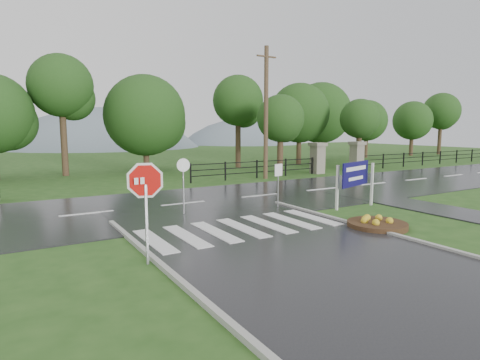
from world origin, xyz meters
TOP-DOWN VIEW (x-y plane):
  - ground at (0.00, 0.00)m, footprint 120.00×120.00m
  - main_road at (0.00, 10.00)m, footprint 90.00×8.00m
  - walkway at (8.50, 4.00)m, footprint 2.20×11.00m
  - crosswalk at (0.00, 5.00)m, footprint 6.50×2.80m
  - pillar_west at (13.00, 16.00)m, footprint 1.00×1.00m
  - pillar_east at (17.00, 16.00)m, footprint 1.00×1.00m
  - fence_west at (7.75, 16.00)m, footprint 9.58×0.08m
  - fence_east at (27.75, 16.00)m, footprint 20.58×0.08m
  - hills at (3.49, 65.00)m, footprint 102.00×48.00m
  - treeline at (1.00, 24.00)m, footprint 83.20×5.20m
  - stop_sign at (-3.75, 3.30)m, footprint 1.16×0.33m
  - estate_billboard at (5.92, 5.69)m, footprint 2.14×0.71m
  - flower_bed at (4.01, 2.87)m, footprint 1.96×1.96m
  - reg_sign_small at (3.10, 7.26)m, footprint 0.41×0.07m
  - reg_sign_round at (-0.79, 8.04)m, footprint 0.50×0.10m
  - utility_pole_east at (8.10, 15.50)m, footprint 1.50×0.28m
  - entrance_tree_left at (10.74, 17.50)m, footprint 3.41×3.41m
  - entrance_tree_right at (18.79, 17.50)m, footprint 3.21×3.21m

SIDE VIEW (x-z plane):
  - hills at x=3.49m, z-range -39.54..8.46m
  - ground at x=0.00m, z-range 0.00..0.00m
  - main_road at x=0.00m, z-range -0.02..0.02m
  - walkway at x=8.50m, z-range -0.02..0.02m
  - treeline at x=1.00m, z-range -5.00..5.00m
  - crosswalk at x=0.00m, z-range 0.05..0.07m
  - flower_bed at x=4.01m, z-range -0.05..0.34m
  - fence_west at x=7.75m, z-range 0.12..1.32m
  - fence_east at x=27.75m, z-range 0.14..1.34m
  - pillar_west at x=13.00m, z-range 0.06..2.30m
  - pillar_east at x=17.00m, z-range 0.06..2.30m
  - estate_billboard at x=5.92m, z-range 0.36..2.30m
  - reg_sign_small at x=3.10m, z-range 0.41..2.26m
  - reg_sign_round at x=-0.79m, z-range 0.29..2.48m
  - stop_sign at x=-3.75m, z-range 0.53..3.21m
  - entrance_tree_left at x=10.74m, z-range 1.10..6.79m
  - entrance_tree_right at x=18.79m, z-range 1.17..6.83m
  - utility_pole_east at x=8.10m, z-range 0.07..8.50m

